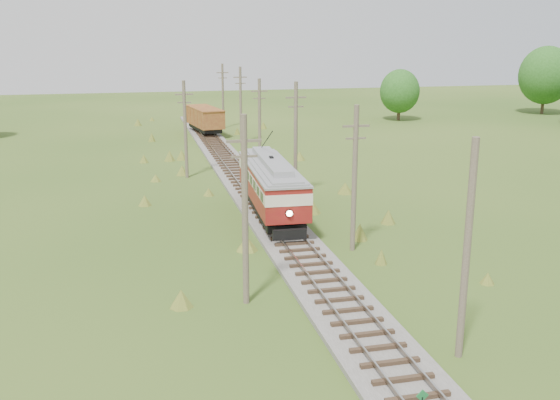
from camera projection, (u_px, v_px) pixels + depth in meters
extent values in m
cube|color=#605B54|center=(249.00, 189.00, 51.37)|extent=(3.60, 96.00, 0.25)
cube|color=#726659|center=(240.00, 185.00, 51.11)|extent=(0.08, 96.00, 0.17)
cube|color=#726659|center=(257.00, 184.00, 51.43)|extent=(0.08, 96.00, 0.17)
cube|color=#2D2116|center=(249.00, 186.00, 51.31)|extent=(2.40, 96.00, 0.16)
cube|color=#197232|center=(422.00, 396.00, 20.56)|extent=(0.45, 0.03, 0.45)
cube|color=black|center=(271.00, 205.00, 42.96)|extent=(2.94, 11.34, 0.46)
cube|color=maroon|center=(271.00, 191.00, 42.70)|extent=(3.41, 12.33, 1.12)
cube|color=beige|center=(271.00, 178.00, 42.47)|extent=(3.44, 12.39, 0.71)
cube|color=black|center=(271.00, 178.00, 42.47)|extent=(3.45, 11.85, 0.56)
cube|color=maroon|center=(271.00, 171.00, 42.34)|extent=(3.41, 12.33, 0.31)
cube|color=gray|center=(271.00, 166.00, 42.25)|extent=(3.48, 12.46, 0.39)
cube|color=gray|center=(271.00, 161.00, 42.16)|extent=(1.71, 9.21, 0.41)
sphere|color=#FFF2BF|center=(289.00, 213.00, 36.79)|extent=(0.37, 0.37, 0.37)
cylinder|color=black|center=(267.00, 140.00, 43.61)|extent=(0.28, 4.74, 1.96)
cylinder|color=black|center=(272.00, 226.00, 38.45)|extent=(0.16, 0.82, 0.81)
cylinder|color=black|center=(296.00, 225.00, 38.72)|extent=(0.16, 0.82, 0.81)
cylinder|color=black|center=(251.00, 191.00, 47.23)|extent=(0.16, 0.82, 0.81)
cylinder|color=black|center=(271.00, 190.00, 47.50)|extent=(0.16, 0.82, 0.81)
cube|color=black|center=(205.00, 127.00, 79.91)|extent=(3.43, 8.04, 0.54)
cube|color=brown|center=(205.00, 117.00, 79.56)|extent=(4.12, 8.98, 2.16)
cube|color=brown|center=(204.00, 108.00, 79.27)|extent=(4.20, 9.16, 0.13)
cylinder|color=black|center=(204.00, 130.00, 77.27)|extent=(0.26, 0.87, 0.87)
cylinder|color=black|center=(217.00, 129.00, 77.87)|extent=(0.26, 0.87, 0.87)
cylinder|color=black|center=(194.00, 125.00, 81.92)|extent=(0.26, 0.87, 0.87)
cylinder|color=black|center=(206.00, 124.00, 82.51)|extent=(0.26, 0.87, 0.87)
cone|color=gray|center=(262.00, 153.00, 63.89)|extent=(3.61, 3.61, 1.35)
cone|color=gray|center=(273.00, 157.00, 63.10)|extent=(2.03, 2.03, 0.79)
cylinder|color=brown|center=(467.00, 252.00, 23.68)|extent=(0.30, 0.30, 8.80)
cylinder|color=brown|center=(354.00, 180.00, 35.98)|extent=(0.30, 0.30, 8.60)
cube|color=brown|center=(356.00, 126.00, 35.19)|extent=(1.60, 0.12, 0.12)
cube|color=brown|center=(356.00, 138.00, 35.37)|extent=(1.20, 0.10, 0.10)
cylinder|color=brown|center=(296.00, 141.00, 48.14)|extent=(0.30, 0.30, 9.00)
cube|color=brown|center=(296.00, 97.00, 47.30)|extent=(1.60, 0.12, 0.12)
cube|color=brown|center=(296.00, 107.00, 47.48)|extent=(1.20, 0.10, 0.10)
cylinder|color=brown|center=(260.00, 122.00, 60.40)|extent=(0.30, 0.30, 8.40)
cube|color=brown|center=(259.00, 91.00, 59.63)|extent=(1.60, 0.12, 0.12)
cube|color=brown|center=(259.00, 99.00, 59.81)|extent=(1.20, 0.10, 0.10)
cylinder|color=brown|center=(241.00, 106.00, 72.66)|extent=(0.30, 0.30, 8.90)
cube|color=brown|center=(240.00, 77.00, 71.83)|extent=(1.60, 0.12, 0.12)
cube|color=brown|center=(240.00, 83.00, 72.00)|extent=(1.20, 0.10, 0.10)
cylinder|color=brown|center=(223.00, 96.00, 84.87)|extent=(0.30, 0.30, 8.70)
cube|color=brown|center=(222.00, 73.00, 84.06)|extent=(1.60, 0.12, 0.12)
cube|color=brown|center=(223.00, 78.00, 84.24)|extent=(1.20, 0.10, 0.10)
cylinder|color=brown|center=(245.00, 212.00, 28.62)|extent=(0.30, 0.30, 9.00)
cube|color=brown|center=(244.00, 141.00, 27.77)|extent=(1.60, 0.12, 0.12)
cube|color=brown|center=(244.00, 156.00, 27.95)|extent=(1.20, 0.10, 0.10)
cylinder|color=brown|center=(185.00, 130.00, 54.94)|extent=(0.30, 0.30, 8.60)
cube|color=brown|center=(184.00, 94.00, 54.15)|extent=(1.60, 0.12, 0.12)
cube|color=brown|center=(184.00, 102.00, 54.33)|extent=(1.20, 0.10, 0.10)
cylinder|color=#38281C|center=(543.00, 103.00, 101.05)|extent=(0.50, 0.50, 3.60)
ellipsoid|color=#204F17|center=(546.00, 75.00, 99.93)|extent=(8.40, 8.40, 9.24)
cylinder|color=#38281C|center=(399.00, 112.00, 93.51)|extent=(0.50, 0.50, 2.52)
ellipsoid|color=#204F17|center=(400.00, 91.00, 92.72)|extent=(5.88, 5.88, 6.47)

